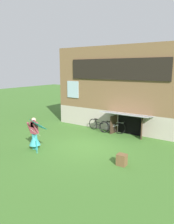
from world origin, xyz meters
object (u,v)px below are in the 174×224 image
at_px(bicycle_silver, 112,127).
at_px(wooden_crate, 122,160).
at_px(bicycle_black, 99,125).
at_px(kite, 29,127).
at_px(person, 34,136).

relative_size(bicycle_silver, wooden_crate, 3.32).
relative_size(bicycle_silver, bicycle_black, 0.97).
relative_size(kite, wooden_crate, 3.31).
bearing_deg(person, bicycle_black, 102.64).
bearing_deg(kite, wooden_crate, 18.13).
height_order(kite, wooden_crate, kite).
xyz_separation_m(kite, bicycle_black, (0.64, 4.85, -0.88)).
bearing_deg(kite, bicycle_silver, 72.25).
relative_size(person, bicycle_black, 0.98).
distance_m(bicycle_silver, bicycle_black, 0.92).
bearing_deg(wooden_crate, bicycle_black, 131.95).
height_order(person, wooden_crate, person).
bearing_deg(wooden_crate, bicycle_silver, 122.75).
bearing_deg(person, bicycle_silver, 91.62).
relative_size(bicycle_black, wooden_crate, 3.42).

